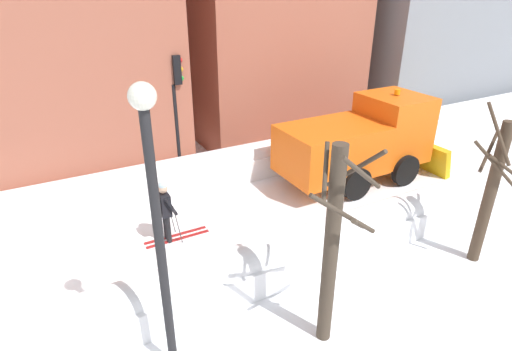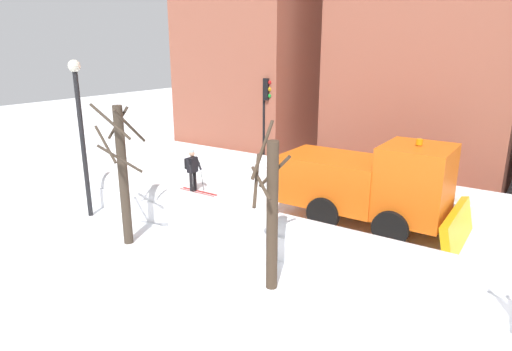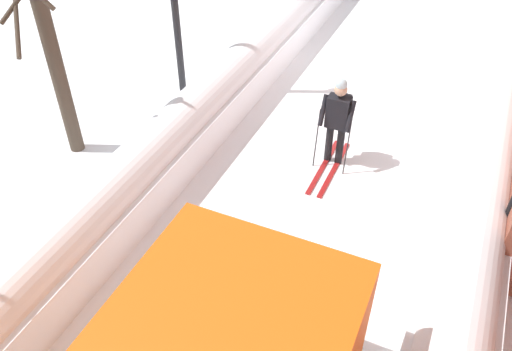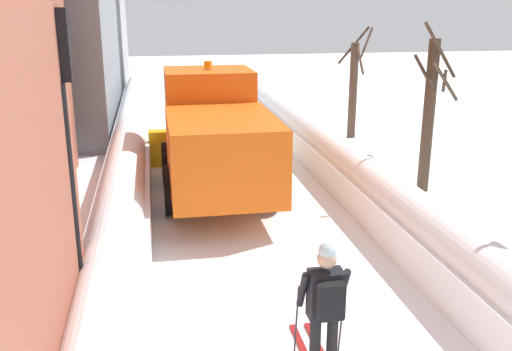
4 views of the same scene
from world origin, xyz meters
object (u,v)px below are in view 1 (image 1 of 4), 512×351
Objects in this scene: street_lamp at (156,210)px; traffic_light_pole at (177,98)px; bare_tree_near at (333,244)px; bare_tree_mid at (490,191)px; plow_truck at (362,140)px; skier at (165,209)px.

traffic_light_pole is at bearing 158.77° from street_lamp.
bare_tree_mid is at bearing 92.95° from bare_tree_near.
traffic_light_pole is at bearing -113.93° from plow_truck.
street_lamp is 1.30× the size of bare_tree_mid.
traffic_light_pole is 7.66m from street_lamp.
skier is at bearing 163.70° from street_lamp.
traffic_light_pole reaches higher than plow_truck.
plow_truck is 1.45× the size of bare_tree_mid.
traffic_light_pole is at bearing -178.97° from bare_tree_near.
skier is at bearing -160.51° from bare_tree_near.
bare_tree_near is (4.87, 1.72, 1.25)m from skier.
bare_tree_mid is (7.67, 5.10, -1.15)m from traffic_light_pole.
plow_truck is 3.31× the size of skier.
bare_tree_near is 4.98m from bare_tree_mid.
plow_truck is 1.12× the size of street_lamp.
plow_truck is 6.46m from traffic_light_pole.
bare_tree_near is at bearing -87.05° from bare_tree_mid.
bare_tree_near is at bearing 74.80° from street_lamp.
bare_tree_mid reaches higher than plow_truck.
traffic_light_pole is 1.08× the size of bare_tree_mid.
bare_tree_mid is (4.61, 6.68, 0.97)m from skier.
skier is 4.05m from traffic_light_pole.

